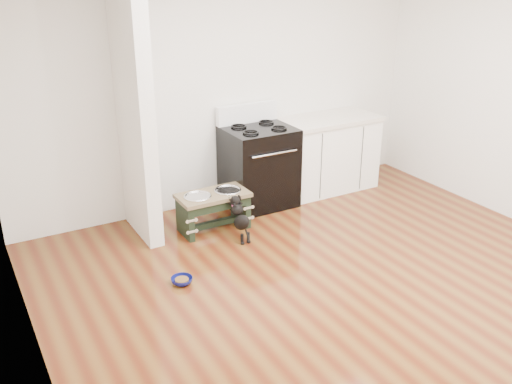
# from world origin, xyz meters

# --- Properties ---
(ground) EXTENTS (5.00, 5.00, 0.00)m
(ground) POSITION_xyz_m (0.00, 0.00, 0.00)
(ground) COLOR #4D1E0D
(ground) RESTS_ON ground
(room_shell) EXTENTS (5.00, 5.00, 5.00)m
(room_shell) POSITION_xyz_m (0.00, 0.00, 1.62)
(room_shell) COLOR silver
(room_shell) RESTS_ON ground
(partition_wall) EXTENTS (0.15, 0.80, 2.70)m
(partition_wall) POSITION_xyz_m (-1.18, 2.10, 1.35)
(partition_wall) COLOR silver
(partition_wall) RESTS_ON ground
(oven_range) EXTENTS (0.76, 0.69, 1.14)m
(oven_range) POSITION_xyz_m (0.25, 2.16, 0.48)
(oven_range) COLOR black
(oven_range) RESTS_ON ground
(cabinet_run) EXTENTS (1.24, 0.64, 0.91)m
(cabinet_run) POSITION_xyz_m (1.23, 2.18, 0.45)
(cabinet_run) COLOR white
(cabinet_run) RESTS_ON ground
(dog_feeder) EXTENTS (0.74, 0.40, 0.42)m
(dog_feeder) POSITION_xyz_m (-0.50, 1.80, 0.29)
(dog_feeder) COLOR black
(dog_feeder) RESTS_ON ground
(puppy) EXTENTS (0.13, 0.38, 0.45)m
(puppy) POSITION_xyz_m (-0.37, 1.46, 0.25)
(puppy) COLOR black
(puppy) RESTS_ON ground
(floor_bowl) EXTENTS (0.22, 0.22, 0.06)m
(floor_bowl) POSITION_xyz_m (-1.23, 0.94, 0.03)
(floor_bowl) COLOR #0C1158
(floor_bowl) RESTS_ON ground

